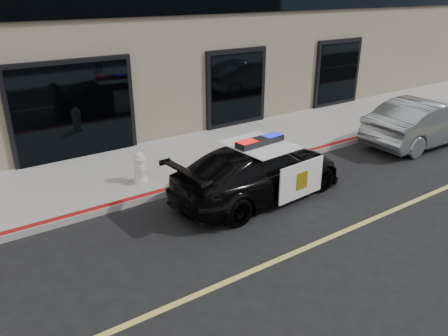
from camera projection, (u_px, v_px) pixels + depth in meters
ground at (260, 268)px, 7.76m from camera, size 120.00×120.00×0.00m
sidewalk_n at (137, 170)px, 11.73m from camera, size 60.00×3.50×0.15m
police_car at (259, 171)px, 10.18m from camera, size 2.50×4.73×1.46m
silver_sedan at (425, 122)px, 13.62m from camera, size 1.80×4.48×1.45m
fire_hydrant at (140, 168)px, 10.69m from camera, size 0.36×0.50×0.80m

